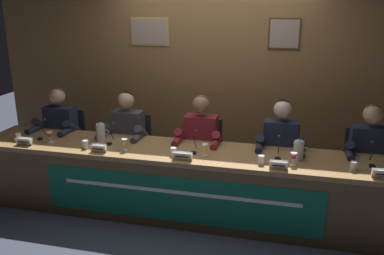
{
  "coord_description": "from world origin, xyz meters",
  "views": [
    {
      "loc": [
        0.92,
        -3.79,
        2.18
      ],
      "look_at": [
        0.0,
        0.0,
        0.98
      ],
      "focal_mm": 37.62,
      "sensor_mm": 36.0,
      "label": 1
    }
  ],
  "objects_px": {
    "juice_glass_left": "(125,142)",
    "panelist_far_right": "(369,155)",
    "conference_table": "(189,174)",
    "panelist_right": "(280,148)",
    "microphone_center": "(194,145)",
    "nameplate_left": "(98,148)",
    "water_pitcher_left_side": "(101,132)",
    "microphone_left": "(110,137)",
    "microphone_right": "(278,151)",
    "chair_left": "(133,152)",
    "water_cup_far_right": "(353,166)",
    "chair_far_left": "(68,146)",
    "chair_far_right": "(362,172)",
    "juice_glass_right": "(294,156)",
    "panelist_far_left": "(58,130)",
    "juice_glass_far_left": "(50,135)",
    "chair_center": "(203,158)",
    "microphone_far_right": "(372,158)",
    "water_cup_far_left": "(19,137)",
    "chair_right": "(279,165)",
    "nameplate_center": "(182,156)",
    "water_cup_right": "(261,160)",
    "nameplate_far_left": "(24,141)",
    "juice_glass_center": "(205,147)",
    "water_pitcher_right_side": "(299,150)",
    "water_cup_center": "(174,152)",
    "panelist_center": "(199,141)",
    "nameplate_right": "(279,165)",
    "nameplate_far_right": "(383,174)"
  },
  "relations": [
    {
      "from": "microphone_center",
      "to": "nameplate_far_right",
      "type": "height_order",
      "value": "microphone_center"
    },
    {
      "from": "chair_left",
      "to": "chair_right",
      "type": "relative_size",
      "value": 1.0
    },
    {
      "from": "water_cup_right",
      "to": "water_cup_far_right",
      "type": "bearing_deg",
      "value": 3.04
    },
    {
      "from": "water_pitcher_right_side",
      "to": "microphone_far_right",
      "type": "bearing_deg",
      "value": 0.93
    },
    {
      "from": "water_cup_center",
      "to": "nameplate_right",
      "type": "distance_m",
      "value": 1.04
    },
    {
      "from": "nameplate_center",
      "to": "water_cup_far_left",
      "type": "bearing_deg",
      "value": 175.89
    },
    {
      "from": "microphone_far_right",
      "to": "water_cup_far_left",
      "type": "bearing_deg",
      "value": -177.64
    },
    {
      "from": "microphone_center",
      "to": "juice_glass_right",
      "type": "xyz_separation_m",
      "value": [
        0.98,
        -0.11,
        0.01
      ]
    },
    {
      "from": "microphone_center",
      "to": "water_cup_far_right",
      "type": "height_order",
      "value": "microphone_center"
    },
    {
      "from": "conference_table",
      "to": "chair_far_left",
      "type": "height_order",
      "value": "chair_far_left"
    },
    {
      "from": "chair_left",
      "to": "chair_center",
      "type": "distance_m",
      "value": 0.88
    },
    {
      "from": "panelist_center",
      "to": "nameplate_right",
      "type": "distance_m",
      "value": 1.09
    },
    {
      "from": "juice_glass_far_left",
      "to": "juice_glass_left",
      "type": "bearing_deg",
      "value": -2.88
    },
    {
      "from": "chair_far_right",
      "to": "water_cup_center",
      "type": "bearing_deg",
      "value": -158.88
    },
    {
      "from": "water_cup_far_left",
      "to": "nameplate_center",
      "type": "bearing_deg",
      "value": -4.11
    },
    {
      "from": "panelist_right",
      "to": "microphone_center",
      "type": "bearing_deg",
      "value": -154.93
    },
    {
      "from": "nameplate_left",
      "to": "chair_center",
      "type": "distance_m",
      "value": 1.28
    },
    {
      "from": "nameplate_center",
      "to": "water_cup_far_right",
      "type": "height_order",
      "value": "water_cup_far_right"
    },
    {
      "from": "nameplate_left",
      "to": "water_cup_far_right",
      "type": "relative_size",
      "value": 1.94
    },
    {
      "from": "microphone_left",
      "to": "nameplate_right",
      "type": "relative_size",
      "value": 1.29
    },
    {
      "from": "chair_left",
      "to": "nameplate_far_right",
      "type": "xyz_separation_m",
      "value": [
        2.66,
        -0.83,
        0.33
      ]
    },
    {
      "from": "nameplate_center",
      "to": "water_pitcher_right_side",
      "type": "distance_m",
      "value": 1.13
    },
    {
      "from": "chair_far_left",
      "to": "chair_right",
      "type": "relative_size",
      "value": 1.0
    },
    {
      "from": "chair_far_left",
      "to": "chair_far_right",
      "type": "bearing_deg",
      "value": 0.0
    },
    {
      "from": "conference_table",
      "to": "panelist_far_left",
      "type": "distance_m",
      "value": 1.84
    },
    {
      "from": "water_cup_far_left",
      "to": "chair_center",
      "type": "xyz_separation_m",
      "value": [
        1.95,
        0.69,
        -0.33
      ]
    },
    {
      "from": "conference_table",
      "to": "chair_far_left",
      "type": "xyz_separation_m",
      "value": [
        -1.76,
        0.67,
        -0.08
      ]
    },
    {
      "from": "conference_table",
      "to": "juice_glass_left",
      "type": "xyz_separation_m",
      "value": [
        -0.68,
        -0.03,
        0.3
      ]
    },
    {
      "from": "juice_glass_right",
      "to": "panelist_far_left",
      "type": "bearing_deg",
      "value": 169.66
    },
    {
      "from": "water_cup_right",
      "to": "chair_far_right",
      "type": "distance_m",
      "value": 1.33
    },
    {
      "from": "conference_table",
      "to": "chair_left",
      "type": "bearing_deg",
      "value": 142.75
    },
    {
      "from": "nameplate_left",
      "to": "water_cup_right",
      "type": "height_order",
      "value": "water_cup_right"
    },
    {
      "from": "juice_glass_center",
      "to": "microphone_right",
      "type": "relative_size",
      "value": 0.57
    },
    {
      "from": "nameplate_left",
      "to": "juice_glass_center",
      "type": "relative_size",
      "value": 1.33
    },
    {
      "from": "water_cup_far_right",
      "to": "conference_table",
      "type": "bearing_deg",
      "value": 178.56
    },
    {
      "from": "chair_left",
      "to": "juice_glass_left",
      "type": "xyz_separation_m",
      "value": [
        0.2,
        -0.7,
        0.38
      ]
    },
    {
      "from": "panelist_far_left",
      "to": "panelist_center",
      "type": "relative_size",
      "value": 1.0
    },
    {
      "from": "conference_table",
      "to": "water_cup_center",
      "type": "relative_size",
      "value": 55.49
    },
    {
      "from": "nameplate_far_left",
      "to": "juice_glass_right",
      "type": "bearing_deg",
      "value": 2.0
    },
    {
      "from": "juice_glass_left",
      "to": "panelist_far_right",
      "type": "bearing_deg",
      "value": 11.67
    },
    {
      "from": "water_cup_far_left",
      "to": "juice_glass_left",
      "type": "height_order",
      "value": "juice_glass_left"
    },
    {
      "from": "chair_left",
      "to": "water_pitcher_left_side",
      "type": "relative_size",
      "value": 4.26
    },
    {
      "from": "panelist_right",
      "to": "panelist_far_right",
      "type": "height_order",
      "value": "same"
    },
    {
      "from": "juice_glass_far_left",
      "to": "chair_center",
      "type": "height_order",
      "value": "chair_center"
    },
    {
      "from": "panelist_far_left",
      "to": "microphone_center",
      "type": "bearing_deg",
      "value": -12.42
    },
    {
      "from": "nameplate_center",
      "to": "water_cup_right",
      "type": "height_order",
      "value": "water_cup_right"
    },
    {
      "from": "chair_center",
      "to": "microphone_center",
      "type": "relative_size",
      "value": 4.13
    },
    {
      "from": "microphone_left",
      "to": "microphone_right",
      "type": "relative_size",
      "value": 1.0
    },
    {
      "from": "nameplate_left",
      "to": "water_pitcher_left_side",
      "type": "bearing_deg",
      "value": 111.91
    },
    {
      "from": "chair_far_left",
      "to": "microphone_right",
      "type": "xyz_separation_m",
      "value": [
        2.64,
        -0.56,
        0.37
      ]
    }
  ]
}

